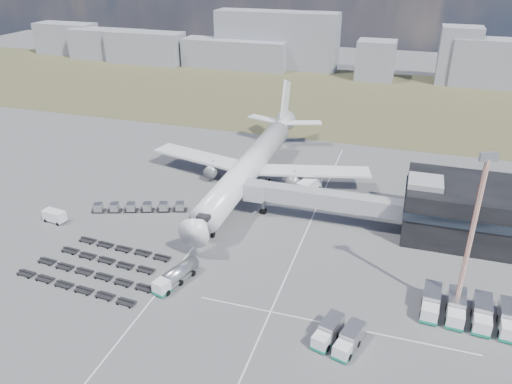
% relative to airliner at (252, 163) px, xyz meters
% --- Properties ---
extents(ground, '(420.00, 420.00, 0.00)m').
position_rel_airliner_xyz_m(ground, '(0.00, -32.38, -5.29)').
color(ground, '#565659').
rests_on(ground, ground).
extents(grass_strip, '(420.00, 90.00, 0.01)m').
position_rel_airliner_xyz_m(grass_strip, '(0.00, 77.62, -5.29)').
color(grass_strip, '#48482B').
rests_on(grass_strip, ground).
extents(lane_markings, '(47.12, 110.00, 0.01)m').
position_rel_airliner_xyz_m(lane_markings, '(9.77, -29.38, -5.29)').
color(lane_markings, silver).
rests_on(lane_markings, ground).
extents(terminal, '(30.40, 16.40, 11.00)m').
position_rel_airliner_xyz_m(terminal, '(47.77, -8.41, -0.04)').
color(terminal, black).
rests_on(terminal, ground).
extents(jet_bridge, '(30.30, 3.80, 7.05)m').
position_rel_airliner_xyz_m(jet_bridge, '(15.90, -11.95, -0.24)').
color(jet_bridge, '#939399').
rests_on(jet_bridge, ground).
extents(airliner, '(51.59, 64.53, 17.62)m').
position_rel_airliner_xyz_m(airliner, '(0.00, 0.00, 0.00)').
color(airliner, white).
rests_on(airliner, ground).
extents(skyline, '(281.80, 21.99, 23.61)m').
position_rel_airliner_xyz_m(skyline, '(-17.45, 114.84, 3.34)').
color(skyline, gray).
rests_on(skyline, ground).
extents(fuel_tanker, '(4.56, 9.17, 2.87)m').
position_rel_airliner_xyz_m(fuel_tanker, '(-0.24, -38.15, -3.86)').
color(fuel_tanker, white).
rests_on(fuel_tanker, ground).
extents(pushback_tug, '(3.36, 2.46, 1.38)m').
position_rel_airliner_xyz_m(pushback_tug, '(-4.00, -24.38, -4.60)').
color(pushback_tug, white).
rests_on(pushback_tug, ground).
extents(utility_van, '(4.71, 2.62, 2.38)m').
position_rel_airliner_xyz_m(utility_van, '(-31.42, -27.37, -4.10)').
color(utility_van, white).
rests_on(utility_van, ground).
extents(catering_truck, '(4.69, 7.27, 3.10)m').
position_rel_airliner_xyz_m(catering_truck, '(13.03, -0.17, -3.71)').
color(catering_truck, white).
rests_on(catering_truck, ground).
extents(service_trucks_near, '(6.74, 7.46, 2.53)m').
position_rel_airliner_xyz_m(service_trucks_near, '(26.46, -43.89, -3.92)').
color(service_trucks_near, white).
rests_on(service_trucks_near, ground).
extents(service_trucks_far, '(13.26, 7.90, 2.85)m').
position_rel_airliner_xyz_m(service_trucks_far, '(43.41, -33.35, -3.74)').
color(service_trucks_far, white).
rests_on(service_trucks_far, ground).
extents(uld_row, '(18.51, 7.85, 1.73)m').
position_rel_airliner_xyz_m(uld_row, '(-17.82, -18.74, -4.26)').
color(uld_row, black).
rests_on(uld_row, ground).
extents(baggage_dollies, '(23.73, 15.35, 0.70)m').
position_rel_airliner_xyz_m(baggage_dollies, '(-14.43, -38.68, -4.94)').
color(baggage_dollies, black).
rests_on(baggage_dollies, ground).
extents(floodlight_mast, '(2.38, 1.94, 25.17)m').
position_rel_airliner_xyz_m(floodlight_mast, '(41.72, -32.32, 7.32)').
color(floodlight_mast, '#B5441D').
rests_on(floodlight_mast, ground).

